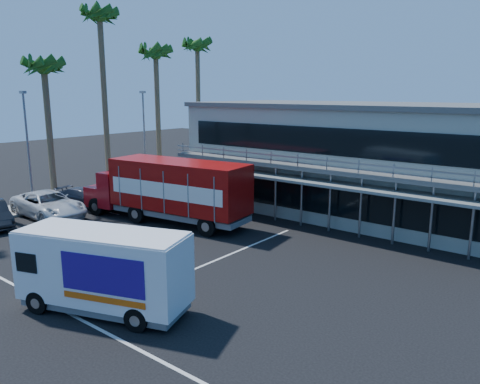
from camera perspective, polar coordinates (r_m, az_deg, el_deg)
The scene contains 14 objects.
ground at distance 23.31m, azimuth -9.30°, elevation -8.21°, with size 120.00×120.00×0.00m, color black.
building at distance 32.65m, azimuth 14.10°, elevation 4.06°, with size 22.40×12.00×7.30m.
curb_strip at distance 38.32m, azimuth -17.79°, elevation -0.43°, with size 3.00×32.00×0.16m, color #A5A399.
palm_c at distance 35.85m, azimuth -22.75°, elevation 13.10°, with size 2.80×2.80×10.75m.
palm_d at distance 39.06m, azimuth -16.67°, elevation 18.67°, with size 2.80×2.80×14.75m.
palm_e at distance 41.57m, azimuth -10.22°, elevation 15.46°, with size 2.80×2.80×12.25m.
palm_f at distance 45.74m, azimuth -5.22°, elevation 16.40°, with size 2.80×2.80×13.25m.
light_pole_near at distance 34.46m, azimuth -24.45°, elevation 5.17°, with size 0.50×0.25×8.09m.
light_pole_far at distance 39.97m, azimuth -11.58°, elevation 6.83°, with size 0.50×0.25×8.09m.
red_truck at distance 29.32m, azimuth -8.67°, elevation 0.43°, with size 11.89×4.16×3.92m.
white_van at distance 18.13m, azimuth -16.31°, elevation -9.06°, with size 6.71×4.20×3.10m.
parked_car_c at distance 32.87m, azimuth -22.29°, elevation -1.44°, with size 2.78×6.04×1.68m, color silver.
parked_car_d at distance 35.08m, azimuth -18.28°, elevation -0.63°, with size 1.83×4.50×1.31m, color #323643.
parked_car_e at distance 34.54m, azimuth -11.12°, elevation -0.17°, with size 1.91×4.76×1.62m, color slate.
Camera 1 is at (16.36, -14.52, 8.05)m, focal length 35.00 mm.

